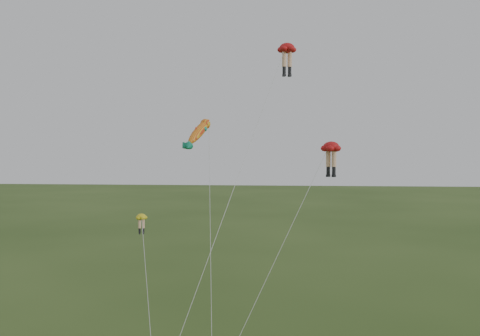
{
  "coord_description": "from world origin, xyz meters",
  "views": [
    {
      "loc": [
        4.12,
        -34.86,
        14.24
      ],
      "look_at": [
        0.86,
        6.0,
        12.43
      ],
      "focal_mm": 40.0,
      "sensor_mm": 36.0,
      "label": 1
    }
  ],
  "objects": [
    {
      "name": "legs_kite_red_high",
      "position": [
        4.34,
        8.7,
        21.55
      ],
      "size": [
        8.61,
        12.23,
        22.45
      ],
      "rotation": [
        0.0,
        0.0,
        0.4
      ],
      "color": "#B51213",
      "rests_on": "ground"
    },
    {
      "name": "legs_kite_red_mid",
      "position": [
        7.47,
        3.53,
        13.7
      ],
      "size": [
        8.12,
        6.16,
        14.46
      ],
      "rotation": [
        0.0,
        0.0,
        -0.57
      ],
      "color": "#B51213",
      "rests_on": "ground"
    },
    {
      "name": "legs_kite_yellow",
      "position": [
        -6.39,
        4.26,
        8.2
      ],
      "size": [
        3.54,
        8.78,
        9.0
      ],
      "rotation": [
        0.0,
        0.0,
        0.28
      ],
      "color": "gold",
      "rests_on": "ground"
    },
    {
      "name": "fish_kite",
      "position": [
        -2.65,
        8.19,
        15.2
      ],
      "size": [
        3.52,
        10.97,
        16.65
      ],
      "rotation": [
        0.63,
        0.0,
        -0.49
      ],
      "color": "gold",
      "rests_on": "ground"
    }
  ]
}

